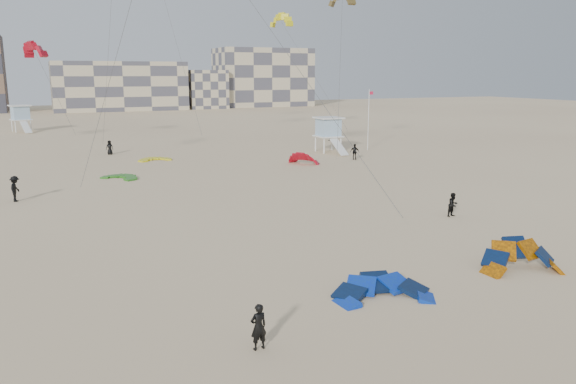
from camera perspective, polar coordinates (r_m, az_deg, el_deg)
name	(u,v)px	position (r m, az deg, el deg)	size (l,w,h in m)	color
ground	(286,297)	(23.58, -0.19, -10.65)	(320.00, 320.00, 0.00)	beige
kite_ground_blue	(383,297)	(23.90, 9.67, -10.51)	(4.12, 4.18, 1.25)	#0521CD
kite_ground_orange	(521,271)	(28.72, 22.57, -7.40)	(3.71, 3.11, 2.19)	orange
kite_ground_green	(121,179)	(51.61, -16.64, 1.32)	(3.11, 3.29, 0.42)	#377C20
kite_ground_red_far	(304,164)	(57.75, 1.62, 2.90)	(3.28, 2.79, 1.99)	red
kite_ground_yellow	(155,160)	(61.49, -13.36, 3.14)	(3.11, 3.26, 0.41)	yellow
kitesurfer_main	(258,327)	(19.21, -3.02, -13.51)	(0.59, 0.39, 1.61)	black
kitesurfer_b	(453,205)	(37.72, 16.42, -1.24)	(0.76, 0.59, 1.55)	black
kitesurfer_c	(15,189)	(44.88, -25.97, 0.29)	(1.21, 0.70, 1.87)	black
kitesurfer_d	(355,152)	(60.71, 6.80, 4.07)	(0.99, 0.41, 1.68)	black
kitesurfer_e	(110,147)	(67.36, -17.67, 4.34)	(0.79, 0.52, 1.62)	black
kitesurfer_f	(331,134)	(77.87, 4.37, 5.89)	(1.70, 0.54, 1.83)	black
kite_fly_olive	(342,0)	(61.27, 5.54, 18.84)	(5.72, 8.23, 16.74)	brown
kite_fly_yellow	(281,22)	(81.73, -0.69, 16.93)	(11.00, 6.47, 16.36)	yellow
kite_fly_red	(35,51)	(76.95, -24.35, 12.92)	(6.75, 6.13, 12.37)	red
lifeguard_tower_near	(328,135)	(66.38, 4.12, 5.82)	(2.91, 5.57, 4.09)	white
lifeguard_tower_far	(21,119)	(99.23, -25.51, 6.75)	(3.64, 6.14, 4.22)	white
flagpole	(369,118)	(68.45, 8.19, 7.43)	(0.59, 0.09, 7.26)	white
condo_mid	(119,86)	(151.16, -16.79, 10.27)	(32.00, 16.00, 12.00)	beige
condo_east	(263,78)	(162.91, -2.55, 11.54)	(26.00, 14.00, 16.00)	beige
condo_fill_right	(206,89)	(153.51, -8.38, 10.29)	(10.00, 10.00, 10.00)	beige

